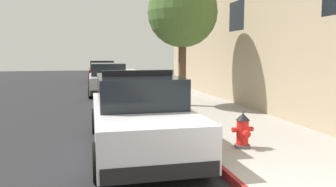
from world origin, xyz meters
The scene contains 9 objects.
ground_plane centered at (-4.40, 10.00, -0.10)m, with size 34.18×60.00×0.20m, color #232326.
sidewalk_pavement centered at (1.60, 10.00, 0.08)m, with size 3.21×60.00×0.15m, color #9E9991.
curb_painted_edge centered at (-0.04, 10.00, 0.08)m, with size 0.08×60.00×0.15m, color maroon.
storefront_building centered at (7.15, 8.49, 3.32)m, with size 8.12×19.63×6.62m.
police_cruiser centered at (-1.18, 3.65, 0.74)m, with size 1.94×4.84×1.68m.
parked_car_silver_ahead centered at (-1.31, 14.04, 0.74)m, with size 1.94×4.84×1.56m.
parked_car_dark_far centered at (-1.36, 21.81, 0.74)m, with size 1.94×4.84×1.56m.
fire_hydrant centered at (0.80, 2.72, 0.50)m, with size 0.44×0.40×0.76m.
street_tree centered at (1.10, 8.40, 3.49)m, with size 2.51×2.51×4.62m.
Camera 1 is at (-2.13, -3.34, 2.02)m, focal length 35.80 mm.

